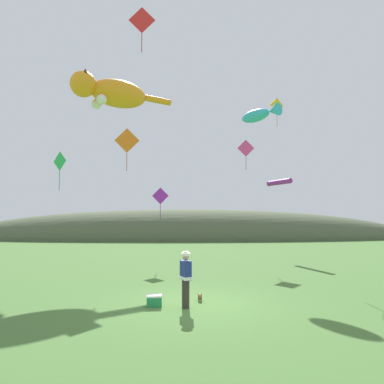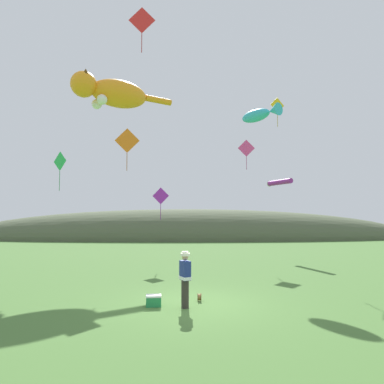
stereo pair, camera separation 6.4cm
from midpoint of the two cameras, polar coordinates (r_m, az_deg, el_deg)
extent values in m
plane|color=#477033|center=(11.89, 0.62, -18.14)|extent=(120.00, 120.00, 0.00)
ellipsoid|color=#4C563D|center=(40.02, -0.75, -7.74)|extent=(53.16, 10.44, 6.79)
cylinder|color=#332D28|center=(11.31, -0.99, -16.61)|extent=(0.24, 0.24, 0.88)
cube|color=navy|center=(11.17, -0.99, -12.91)|extent=(0.38, 0.46, 0.60)
cube|color=white|center=(11.21, -0.99, -14.12)|extent=(0.41, 0.49, 0.10)
sphere|color=tan|center=(11.11, -0.99, -10.82)|extent=(0.20, 0.20, 0.20)
cylinder|color=silver|center=(11.10, -0.99, -10.36)|extent=(0.30, 0.30, 0.09)
cylinder|color=silver|center=(11.09, -0.99, -10.06)|extent=(0.20, 0.20, 0.07)
cylinder|color=olive|center=(12.17, 1.40, -17.12)|extent=(0.11, 0.21, 0.21)
cylinder|color=brown|center=(12.17, 1.13, -17.12)|extent=(0.02, 0.28, 0.28)
cylinder|color=brown|center=(12.17, 1.67, -17.12)|extent=(0.02, 0.28, 0.28)
cube|color=#268C4C|center=(11.63, -6.25, -17.69)|extent=(0.51, 0.36, 0.30)
cube|color=white|center=(11.59, -6.25, -16.83)|extent=(0.52, 0.37, 0.06)
ellipsoid|color=orange|center=(23.69, -11.96, 15.69)|extent=(4.19, 3.59, 1.77)
ellipsoid|color=white|center=(23.53, -12.39, 15.01)|extent=(2.62, 2.17, 0.97)
sphere|color=orange|center=(23.10, -17.54, 16.74)|extent=(1.59, 1.59, 1.59)
cone|color=#55330A|center=(22.91, -17.22, 18.46)|extent=(0.78, 0.78, 0.53)
cone|color=#55330A|center=(23.70, -17.80, 17.72)|extent=(0.78, 0.78, 0.53)
sphere|color=white|center=(22.57, -14.69, 14.69)|extent=(0.64, 0.64, 0.64)
sphere|color=white|center=(23.55, -15.51, 13.93)|extent=(0.64, 0.64, 0.64)
cylinder|color=orange|center=(24.79, -5.59, 14.97)|extent=(1.89, 1.37, 0.43)
ellipsoid|color=#33B2CC|center=(20.11, 10.64, 12.38)|extent=(1.74, 2.02, 0.69)
cone|color=#33B2CC|center=(19.29, 13.58, 13.10)|extent=(0.93, 0.92, 0.69)
cone|color=#33B2CC|center=(20.22, 10.51, 13.15)|extent=(0.45, 0.45, 0.32)
sphere|color=black|center=(20.71, 9.76, 12.07)|extent=(0.16, 0.16, 0.16)
cylinder|color=#8C268C|center=(25.03, 14.46, 1.59)|extent=(1.19, 2.60, 0.36)
torus|color=white|center=(26.11, 12.83, 1.36)|extent=(0.43, 0.20, 0.44)
cube|color=green|center=(16.61, -21.04, 4.81)|extent=(0.74, 0.50, 0.88)
cylinder|color=black|center=(16.62, -21.03, 4.81)|extent=(0.50, 0.34, 0.02)
cube|color=#1A7C35|center=(16.51, -21.11, 1.76)|extent=(0.03, 0.02, 0.90)
cube|color=purple|center=(20.14, -5.15, -0.65)|extent=(0.98, 0.16, 0.99)
cylinder|color=black|center=(20.15, -5.15, -0.65)|extent=(0.66, 0.11, 0.02)
cube|color=#6B1A7C|center=(20.12, -5.16, -3.34)|extent=(0.03, 0.01, 0.90)
cube|color=#E53F8C|center=(23.82, 9.12, 7.23)|extent=(1.17, 0.02, 1.17)
cylinder|color=black|center=(23.83, 9.12, 7.22)|extent=(0.78, 0.02, 0.02)
cube|color=#A02C62|center=(23.65, 9.14, 4.77)|extent=(0.03, 0.01, 0.90)
cube|color=red|center=(17.59, -8.23, 26.47)|extent=(1.23, 0.02, 1.23)
cylinder|color=black|center=(17.60, -8.23, 26.46)|extent=(0.82, 0.02, 0.02)
cube|color=maroon|center=(17.08, -8.27, 23.38)|extent=(0.03, 0.01, 0.90)
cube|color=orange|center=(17.71, -10.66, 8.42)|extent=(1.25, 0.06, 1.25)
cylinder|color=black|center=(17.72, -10.65, 8.42)|extent=(0.84, 0.05, 0.02)
cube|color=#A95011|center=(17.52, -10.69, 4.97)|extent=(0.03, 0.01, 0.90)
cube|color=yellow|center=(23.27, 14.11, 13.86)|extent=(0.96, 0.33, 1.00)
cylinder|color=black|center=(23.28, 14.10, 13.85)|extent=(0.64, 0.23, 0.02)
cube|color=#A98511|center=(23.01, 14.15, 11.59)|extent=(0.03, 0.02, 0.90)
camera|label=1|loc=(0.03, -89.88, -0.01)|focal=32.00mm
camera|label=2|loc=(0.03, 90.12, 0.01)|focal=32.00mm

